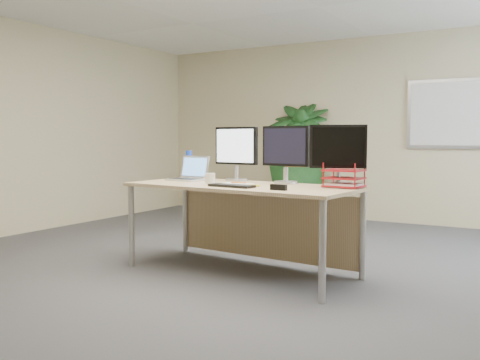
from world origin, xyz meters
The scene contains 17 objects.
floor centered at (0.00, 0.00, 0.00)m, with size 8.00×8.00×0.00m, color #424247.
back_wall centered at (0.00, 4.00, 1.35)m, with size 7.00×0.04×2.70m, color beige.
whiteboard centered at (1.20, 3.97, 1.55)m, with size 1.30×0.04×0.95m.
desk centered at (-0.05, 0.48, 0.63)m, with size 2.16×1.04×0.81m.
floor_plant centered at (-1.02, 3.70, 0.75)m, with size 0.84×0.84×1.50m, color #163C1A.
monitor_left centered at (-0.32, 0.71, 1.11)m, with size 0.47×0.21×0.53m.
monitor_right centered at (0.23, 0.67, 1.11)m, with size 0.48×0.22×0.53m.
monitor_dark centered at (0.77, 0.56, 1.11)m, with size 0.46×0.22×0.53m.
laptop centered at (-0.76, 0.54, 0.87)m, with size 0.35×0.32×0.24m.
keyboard centered at (-0.01, 0.12, 0.82)m, with size 0.41×0.14×0.02m, color black.
coffee_mug centered at (-0.35, 0.29, 0.85)m, with size 0.13×0.09×0.10m.
spiral_notebook centered at (-0.09, 0.34, 0.81)m, with size 0.27×0.20×0.01m, color white.
orange_pen centered at (-0.08, 0.35, 0.82)m, with size 0.01×0.01×0.14m, color orange.
yellow_highlighter centered at (0.12, 0.27, 0.81)m, with size 0.02×0.02×0.12m, color #FFF71A.
water_bottle centered at (-0.92, 0.74, 0.94)m, with size 0.07×0.07×0.29m.
letter_tray centered at (0.83, 0.55, 0.87)m, with size 0.33×0.26×0.15m.
stapler centered at (0.46, 0.07, 0.83)m, with size 0.14×0.04×0.05m, color black.
Camera 1 is at (2.35, -3.76, 1.22)m, focal length 40.00 mm.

